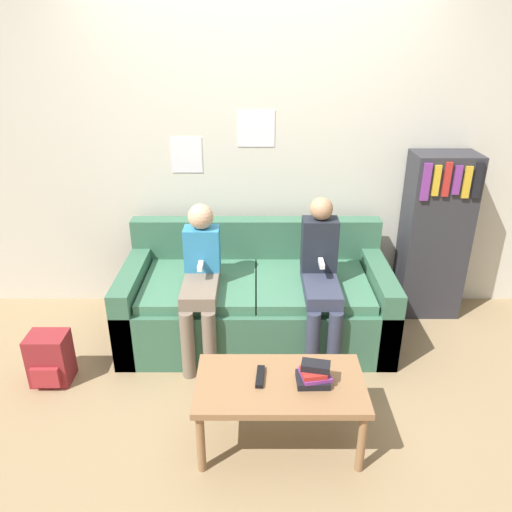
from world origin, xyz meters
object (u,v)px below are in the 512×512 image
(couch, at_px, (256,301))
(backpack, at_px, (50,359))
(coffee_table, at_px, (280,389))
(person_left, at_px, (201,276))
(person_right, at_px, (321,274))
(tv_remote, at_px, (260,377))
(bookshelf, at_px, (434,236))

(couch, xyz_separation_m, backpack, (-1.32, -0.56, -0.10))
(couch, relative_size, coffee_table, 2.11)
(person_left, bearing_deg, couch, 30.13)
(person_left, bearing_deg, coffee_table, -60.26)
(backpack, bearing_deg, person_right, 11.45)
(person_right, bearing_deg, person_left, -179.71)
(person_left, distance_m, person_right, 0.80)
(backpack, bearing_deg, tv_remote, -19.99)
(person_left, xyz_separation_m, bookshelf, (1.73, 0.55, 0.06))
(tv_remote, distance_m, bookshelf, 1.94)
(person_left, height_order, backpack, person_left)
(bookshelf, bearing_deg, person_right, -149.38)
(couch, bearing_deg, coffee_table, -83.28)
(person_right, relative_size, tv_remote, 6.27)
(couch, bearing_deg, person_left, -149.87)
(coffee_table, height_order, tv_remote, tv_remote)
(person_left, bearing_deg, person_right, 0.29)
(bookshelf, bearing_deg, backpack, -161.34)
(backpack, bearing_deg, couch, 23.18)
(coffee_table, bearing_deg, person_left, 119.74)
(person_left, relative_size, backpack, 3.04)
(couch, relative_size, person_right, 1.74)
(coffee_table, bearing_deg, backpack, 160.28)
(person_right, height_order, backpack, person_right)
(coffee_table, xyz_separation_m, person_right, (0.30, 0.87, 0.25))
(person_left, distance_m, tv_remote, 0.94)
(bookshelf, bearing_deg, coffee_table, -130.97)
(person_right, xyz_separation_m, tv_remote, (-0.41, -0.84, -0.19))
(bookshelf, relative_size, backpack, 3.76)
(coffee_table, bearing_deg, tv_remote, 163.73)
(coffee_table, relative_size, tv_remote, 5.17)
(person_right, distance_m, tv_remote, 0.95)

